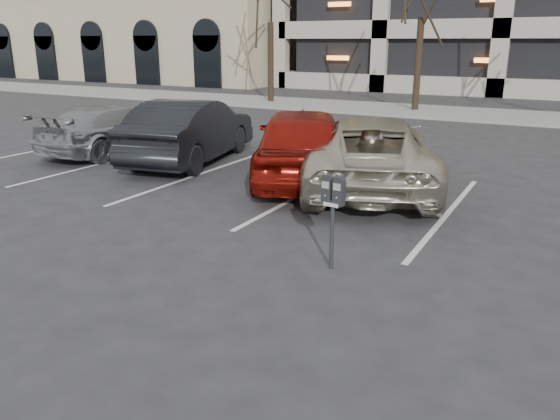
% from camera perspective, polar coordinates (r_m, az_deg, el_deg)
% --- Properties ---
extents(ground, '(140.00, 140.00, 0.00)m').
position_cam_1_polar(ground, '(8.32, 4.18, -3.21)').
color(ground, '#28282B').
rests_on(ground, ground).
extents(sidewalk, '(80.00, 4.00, 0.12)m').
position_cam_1_polar(sidewalk, '(23.50, 21.03, 9.22)').
color(sidewalk, gray).
rests_on(sidewalk, ground).
extents(stall_lines, '(16.90, 5.20, 0.00)m').
position_cam_1_polar(stall_lines, '(10.87, 2.57, 1.80)').
color(stall_lines, silver).
rests_on(stall_lines, ground).
extents(parking_meter, '(0.33, 0.16, 1.25)m').
position_cam_1_polar(parking_meter, '(7.03, 5.55, 1.10)').
color(parking_meter, black).
rests_on(parking_meter, ground).
extents(suv_silver, '(4.16, 5.79, 1.47)m').
position_cam_1_polar(suv_silver, '(11.29, 9.42, 5.96)').
color(suv_silver, beige).
rests_on(suv_silver, ground).
extents(car_red, '(3.72, 5.12, 1.62)m').
position_cam_1_polar(car_red, '(11.72, 2.33, 6.97)').
color(car_red, maroon).
rests_on(car_red, ground).
extents(car_dark, '(2.60, 4.92, 1.54)m').
position_cam_1_polar(car_dark, '(13.81, -9.31, 8.18)').
color(car_dark, black).
rests_on(car_dark, ground).
extents(car_silver, '(1.80, 4.35, 1.26)m').
position_cam_1_polar(car_silver, '(15.44, -17.00, 8.07)').
color(car_silver, '#989B9F').
rests_on(car_silver, ground).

